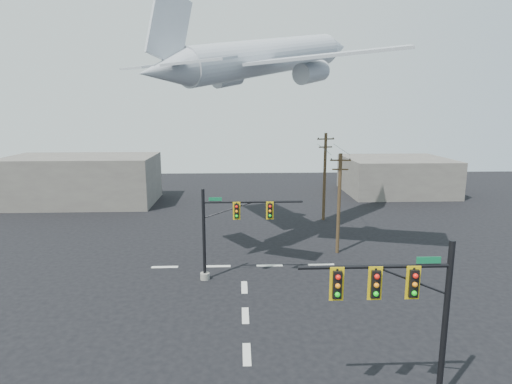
{
  "coord_description": "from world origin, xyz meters",
  "views": [
    {
      "loc": [
        -0.34,
        -19.04,
        11.86
      ],
      "look_at": [
        0.66,
        5.0,
        7.14
      ],
      "focal_mm": 30.0,
      "sensor_mm": 36.0,
      "label": 1
    }
  ],
  "objects_px": {
    "utility_pole_b": "(325,175)",
    "airliner": "(267,58)",
    "signal_mast_near": "(410,316)",
    "signal_mast_far": "(226,231)",
    "utility_pole_a": "(339,202)"
  },
  "relations": [
    {
      "from": "signal_mast_near",
      "to": "utility_pole_a",
      "type": "relative_size",
      "value": 0.83
    },
    {
      "from": "signal_mast_near",
      "to": "airliner",
      "type": "distance_m",
      "value": 24.74
    },
    {
      "from": "utility_pole_b",
      "to": "airliner",
      "type": "distance_m",
      "value": 15.3
    },
    {
      "from": "utility_pole_b",
      "to": "utility_pole_a",
      "type": "bearing_deg",
      "value": -107.68
    },
    {
      "from": "signal_mast_near",
      "to": "signal_mast_far",
      "type": "height_order",
      "value": "signal_mast_near"
    },
    {
      "from": "signal_mast_near",
      "to": "utility_pole_b",
      "type": "xyz_separation_m",
      "value": [
        2.54,
        29.41,
        0.98
      ]
    },
    {
      "from": "utility_pole_b",
      "to": "airliner",
      "type": "xyz_separation_m",
      "value": [
        -6.71,
        -8.2,
        11.04
      ]
    },
    {
      "from": "signal_mast_near",
      "to": "utility_pole_b",
      "type": "bearing_deg",
      "value": 85.06
    },
    {
      "from": "utility_pole_a",
      "to": "signal_mast_near",
      "type": "bearing_deg",
      "value": -90.98
    },
    {
      "from": "utility_pole_a",
      "to": "utility_pole_b",
      "type": "relative_size",
      "value": 0.89
    },
    {
      "from": "signal_mast_near",
      "to": "signal_mast_far",
      "type": "distance_m",
      "value": 15.37
    },
    {
      "from": "signal_mast_near",
      "to": "utility_pole_b",
      "type": "relative_size",
      "value": 0.74
    },
    {
      "from": "utility_pole_a",
      "to": "utility_pole_b",
      "type": "xyz_separation_m",
      "value": [
        0.96,
        10.73,
        0.53
      ]
    },
    {
      "from": "signal_mast_far",
      "to": "utility_pole_b",
      "type": "relative_size",
      "value": 0.77
    },
    {
      "from": "signal_mast_far",
      "to": "utility_pole_a",
      "type": "height_order",
      "value": "utility_pole_a"
    }
  ]
}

